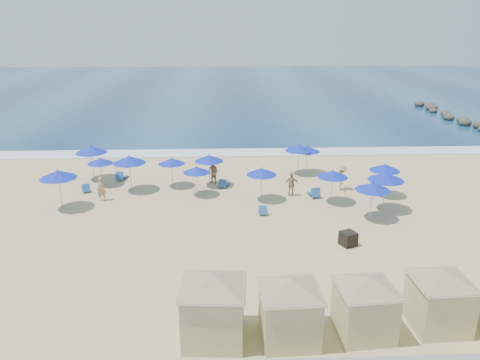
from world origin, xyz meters
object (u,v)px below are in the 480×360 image
umbrella_0 (91,149)px  umbrella_6 (262,172)px  umbrella_11 (386,177)px  cabana_2 (366,298)px  beachgoer_1 (213,173)px  cabana_0 (213,298)px  umbrella_13 (58,174)px  umbrella_10 (385,167)px  beachgoer_2 (291,184)px  cabana_3 (441,291)px  umbrella_8 (333,174)px  umbrella_12 (373,186)px  umbrella_1 (129,160)px  beachgoer_3 (342,178)px  umbrella_4 (172,161)px  umbrella_9 (299,148)px  trash_bin (348,239)px  cabana_1 (290,301)px  umbrella_2 (100,161)px  umbrella_5 (209,158)px  umbrella_3 (197,170)px  beachgoer_0 (102,189)px  rock_jetty (470,124)px  umbrella_7 (307,149)px

umbrella_0 → umbrella_6: bearing=-21.5°
umbrella_11 → cabana_2: bearing=-111.8°
umbrella_6 → beachgoer_1: umbrella_6 is taller
cabana_0 → umbrella_13: 15.82m
umbrella_10 → beachgoer_2: umbrella_10 is taller
cabana_3 → umbrella_13: bearing=145.2°
umbrella_8 → umbrella_12: bearing=-57.7°
umbrella_1 → beachgoer_3: (14.23, -0.37, -1.36)m
cabana_2 → umbrella_10: size_ratio=1.84×
umbrella_4 → umbrella_9: bearing=14.7°
cabana_2 → umbrella_4: bearing=117.4°
trash_bin → umbrella_10: (4.08, 6.91, 1.60)m
cabana_2 → umbrella_11: 12.48m
umbrella_0 → beachgoer_2: 14.41m
umbrella_8 → beachgoer_1: (-7.48, 3.91, -1.09)m
cabana_1 → umbrella_1: size_ratio=1.70×
beachgoer_1 → umbrella_1: bearing=-131.1°
umbrella_0 → beachgoer_2: bearing=-15.6°
cabana_0 → umbrella_2: size_ratio=2.27×
umbrella_4 → cabana_3: bearing=-54.7°
umbrella_13 → umbrella_5: bearing=23.1°
cabana_0 → beachgoer_1: (-0.23, 16.92, -0.83)m
umbrella_3 → beachgoer_2: umbrella_3 is taller
beachgoer_0 → beachgoer_3: 15.81m
beachgoer_1 → cabana_2: bearing=-34.7°
umbrella_0 → umbrella_6: umbrella_0 is taller
trash_bin → cabana_1: cabana_1 is taller
umbrella_8 → umbrella_2: bearing=165.4°
umbrella_9 → beachgoer_0: bearing=-159.8°
umbrella_2 → umbrella_10: umbrella_10 is taller
beachgoer_2 → rock_jetty: bearing=-137.1°
cabana_2 → umbrella_9: size_ratio=1.77×
umbrella_9 → cabana_0: bearing=-107.8°
cabana_0 → umbrella_11: bearing=49.0°
umbrella_0 → umbrella_5: 8.58m
cabana_0 → beachgoer_3: 17.55m
umbrella_10 → beachgoer_1: umbrella_10 is taller
trash_bin → umbrella_5: 11.99m
rock_jetty → umbrella_6: (-24.32, -20.66, 1.58)m
umbrella_8 → beachgoer_1: size_ratio=1.33×
cabana_0 → beachgoer_0: (-7.27, 13.96, -0.88)m
umbrella_6 → umbrella_9: umbrella_9 is taller
umbrella_0 → umbrella_11: size_ratio=1.04×
umbrella_1 → umbrella_5: (5.26, 0.80, -0.19)m
umbrella_0 → umbrella_11: umbrella_0 is taller
umbrella_0 → umbrella_7: (15.63, 0.80, -0.36)m
umbrella_7 → umbrella_8: bearing=-85.2°
umbrella_11 → umbrella_1: bearing=165.5°
umbrella_10 → umbrella_3: bearing=177.0°
umbrella_6 → umbrella_13: umbrella_13 is taller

